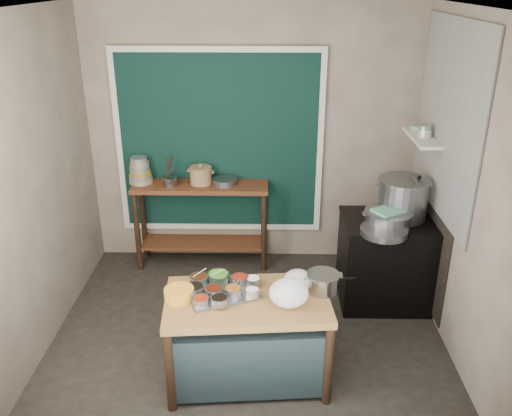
{
  "coord_description": "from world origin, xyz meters",
  "views": [
    {
      "loc": [
        0.15,
        -4.12,
        3.02
      ],
      "look_at": [
        0.07,
        0.25,
        1.12
      ],
      "focal_mm": 38.0,
      "sensor_mm": 36.0,
      "label": 1
    }
  ],
  "objects_px": {
    "saucepan": "(323,282)",
    "ceramic_crock": "(201,176)",
    "condiment_tray": "(222,293)",
    "stock_pot": "(403,198)",
    "steamer": "(388,219)",
    "utensil_cup": "(170,181)",
    "back_counter": "(202,224)",
    "stove_block": "(387,262)",
    "prep_table": "(248,339)",
    "yellow_basin": "(179,294)"
  },
  "relations": [
    {
      "from": "saucepan",
      "to": "stock_pot",
      "type": "distance_m",
      "value": 1.42
    },
    {
      "from": "stove_block",
      "to": "saucepan",
      "type": "height_order",
      "value": "saucepan"
    },
    {
      "from": "ceramic_crock",
      "to": "utensil_cup",
      "type": "bearing_deg",
      "value": -168.51
    },
    {
      "from": "back_counter",
      "to": "steamer",
      "type": "bearing_deg",
      "value": -25.22
    },
    {
      "from": "condiment_tray",
      "to": "yellow_basin",
      "type": "relative_size",
      "value": 2.29
    },
    {
      "from": "saucepan",
      "to": "yellow_basin",
      "type": "bearing_deg",
      "value": 177.41
    },
    {
      "from": "yellow_basin",
      "to": "prep_table",
      "type": "bearing_deg",
      "value": 1.84
    },
    {
      "from": "back_counter",
      "to": "saucepan",
      "type": "distance_m",
      "value": 2.14
    },
    {
      "from": "condiment_tray",
      "to": "ceramic_crock",
      "type": "bearing_deg",
      "value": 101.02
    },
    {
      "from": "ceramic_crock",
      "to": "stock_pot",
      "type": "bearing_deg",
      "value": -18.97
    },
    {
      "from": "stock_pot",
      "to": "prep_table",
      "type": "bearing_deg",
      "value": -138.99
    },
    {
      "from": "prep_table",
      "to": "stove_block",
      "type": "distance_m",
      "value": 1.77
    },
    {
      "from": "back_counter",
      "to": "utensil_cup",
      "type": "bearing_deg",
      "value": -172.92
    },
    {
      "from": "utensil_cup",
      "to": "ceramic_crock",
      "type": "height_order",
      "value": "ceramic_crock"
    },
    {
      "from": "stove_block",
      "to": "ceramic_crock",
      "type": "relative_size",
      "value": 3.62
    },
    {
      "from": "condiment_tray",
      "to": "utensil_cup",
      "type": "height_order",
      "value": "utensil_cup"
    },
    {
      "from": "stove_block",
      "to": "steamer",
      "type": "bearing_deg",
      "value": -119.29
    },
    {
      "from": "back_counter",
      "to": "stock_pot",
      "type": "xyz_separation_m",
      "value": [
        2.0,
        -0.66,
        0.6
      ]
    },
    {
      "from": "condiment_tray",
      "to": "yellow_basin",
      "type": "distance_m",
      "value": 0.33
    },
    {
      "from": "prep_table",
      "to": "back_counter",
      "type": "bearing_deg",
      "value": 101.96
    },
    {
      "from": "condiment_tray",
      "to": "stock_pot",
      "type": "xyz_separation_m",
      "value": [
        1.63,
        1.19,
        0.31
      ]
    },
    {
      "from": "stove_block",
      "to": "steamer",
      "type": "distance_m",
      "value": 0.55
    },
    {
      "from": "ceramic_crock",
      "to": "steamer",
      "type": "xyz_separation_m",
      "value": [
        1.82,
        -0.89,
        -0.08
      ]
    },
    {
      "from": "stove_block",
      "to": "condiment_tray",
      "type": "bearing_deg",
      "value": -143.95
    },
    {
      "from": "saucepan",
      "to": "back_counter",
      "type": "bearing_deg",
      "value": 112.97
    },
    {
      "from": "saucepan",
      "to": "ceramic_crock",
      "type": "xyz_separation_m",
      "value": [
        -1.14,
        1.8,
        0.21
      ]
    },
    {
      "from": "saucepan",
      "to": "ceramic_crock",
      "type": "bearing_deg",
      "value": 112.44
    },
    {
      "from": "prep_table",
      "to": "saucepan",
      "type": "bearing_deg",
      "value": 7.49
    },
    {
      "from": "prep_table",
      "to": "steamer",
      "type": "bearing_deg",
      "value": 34.85
    },
    {
      "from": "prep_table",
      "to": "stock_pot",
      "type": "distance_m",
      "value": 2.02
    },
    {
      "from": "stove_block",
      "to": "condiment_tray",
      "type": "height_order",
      "value": "stove_block"
    },
    {
      "from": "condiment_tray",
      "to": "stock_pot",
      "type": "height_order",
      "value": "stock_pot"
    },
    {
      "from": "condiment_tray",
      "to": "steamer",
      "type": "xyz_separation_m",
      "value": [
        1.46,
        0.98,
        0.19
      ]
    },
    {
      "from": "yellow_basin",
      "to": "saucepan",
      "type": "relative_size",
      "value": 0.85
    },
    {
      "from": "condiment_tray",
      "to": "steamer",
      "type": "distance_m",
      "value": 1.77
    },
    {
      "from": "stock_pot",
      "to": "steamer",
      "type": "xyz_separation_m",
      "value": [
        -0.17,
        -0.2,
        -0.12
      ]
    },
    {
      "from": "yellow_basin",
      "to": "steamer",
      "type": "height_order",
      "value": "steamer"
    },
    {
      "from": "stock_pot",
      "to": "steamer",
      "type": "bearing_deg",
      "value": -129.74
    },
    {
      "from": "steamer",
      "to": "stove_block",
      "type": "bearing_deg",
      "value": 60.71
    },
    {
      "from": "utensil_cup",
      "to": "stove_block",
      "type": "bearing_deg",
      "value": -17.31
    },
    {
      "from": "yellow_basin",
      "to": "ceramic_crock",
      "type": "xyz_separation_m",
      "value": [
        -0.05,
        1.94,
        0.24
      ]
    },
    {
      "from": "ceramic_crock",
      "to": "stock_pot",
      "type": "xyz_separation_m",
      "value": [
        1.99,
        -0.68,
        0.04
      ]
    },
    {
      "from": "stove_block",
      "to": "stock_pot",
      "type": "height_order",
      "value": "stock_pot"
    },
    {
      "from": "saucepan",
      "to": "steamer",
      "type": "distance_m",
      "value": 1.15
    },
    {
      "from": "stove_block",
      "to": "saucepan",
      "type": "xyz_separation_m",
      "value": [
        -0.75,
        -1.04,
        0.4
      ]
    },
    {
      "from": "prep_table",
      "to": "yellow_basin",
      "type": "relative_size",
      "value": 5.48
    },
    {
      "from": "stove_block",
      "to": "condiment_tray",
      "type": "xyz_separation_m",
      "value": [
        -1.53,
        -1.11,
        0.34
      ]
    },
    {
      "from": "prep_table",
      "to": "ceramic_crock",
      "type": "distance_m",
      "value": 2.11
    },
    {
      "from": "stove_block",
      "to": "yellow_basin",
      "type": "relative_size",
      "value": 3.95
    },
    {
      "from": "yellow_basin",
      "to": "utensil_cup",
      "type": "xyz_separation_m",
      "value": [
        -0.37,
        1.88,
        0.21
      ]
    }
  ]
}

